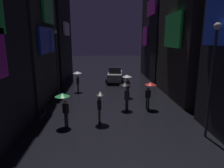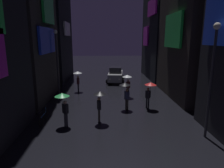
{
  "view_description": "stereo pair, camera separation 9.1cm",
  "coord_description": "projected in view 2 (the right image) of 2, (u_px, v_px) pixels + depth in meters",
  "views": [
    {
      "loc": [
        -0.74,
        -5.19,
        5.36
      ],
      "look_at": [
        0.0,
        10.15,
        1.88
      ],
      "focal_mm": 32.0,
      "sensor_mm": 36.0,
      "label": 1
    },
    {
      "loc": [
        -0.65,
        -5.2,
        5.36
      ],
      "look_at": [
        0.0,
        10.15,
        1.88
      ],
      "focal_mm": 32.0,
      "sensor_mm": 36.0,
      "label": 2
    }
  ],
  "objects": [
    {
      "name": "pedestrian_far_right_green",
      "position": [
        63.0,
        100.0,
        12.27
      ],
      "size": [
        0.9,
        0.9,
        2.12
      ],
      "color": "#2D2D38",
      "rests_on": "ground"
    },
    {
      "name": "bicycle_parked_at_storefront",
      "position": [
        44.0,
        117.0,
        13.02
      ],
      "size": [
        0.12,
        1.82,
        0.96
      ],
      "color": "black",
      "rests_on": "ground"
    },
    {
      "name": "streetlamp_left_far",
      "position": [
        57.0,
        56.0,
        18.59
      ],
      "size": [
        0.36,
        0.36,
        6.17
      ],
      "color": "#2D2D33",
      "rests_on": "ground"
    },
    {
      "name": "pedestrian_near_crossing_red",
      "position": [
        150.0,
        88.0,
        15.37
      ],
      "size": [
        0.9,
        0.9,
        2.12
      ],
      "color": "black",
      "rests_on": "ground"
    },
    {
      "name": "pedestrian_midstreet_left_clear",
      "position": [
        78.0,
        76.0,
        20.43
      ],
      "size": [
        0.9,
        0.9,
        2.12
      ],
      "color": "#2D2D38",
      "rests_on": "ground"
    },
    {
      "name": "car_distant",
      "position": [
        116.0,
        75.0,
        25.29
      ],
      "size": [
        2.57,
        4.29,
        1.92
      ],
      "color": "#99999E",
      "rests_on": "ground"
    },
    {
      "name": "streetlamp_right_near",
      "position": [
        212.0,
        70.0,
        10.36
      ],
      "size": [
        0.36,
        0.36,
        6.16
      ],
      "color": "#2D2D33",
      "rests_on": "ground"
    },
    {
      "name": "building_right_far",
      "position": [
        163.0,
        28.0,
        26.97
      ],
      "size": [
        4.25,
        8.93,
        13.57
      ],
      "color": "black",
      "rests_on": "ground"
    },
    {
      "name": "pedestrian_midstreet_centre_black",
      "position": [
        126.0,
        88.0,
        15.21
      ],
      "size": [
        0.9,
        0.9,
        2.12
      ],
      "color": "#38332D",
      "rests_on": "ground"
    },
    {
      "name": "pedestrian_foreground_left_clear",
      "position": [
        128.0,
        80.0,
        18.55
      ],
      "size": [
        0.9,
        0.9,
        2.12
      ],
      "color": "#38332D",
      "rests_on": "ground"
    },
    {
      "name": "pedestrian_foreground_right_black",
      "position": [
        100.0,
        98.0,
        12.82
      ],
      "size": [
        0.9,
        0.9,
        2.12
      ],
      "color": "#38332D",
      "rests_on": "ground"
    }
  ]
}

